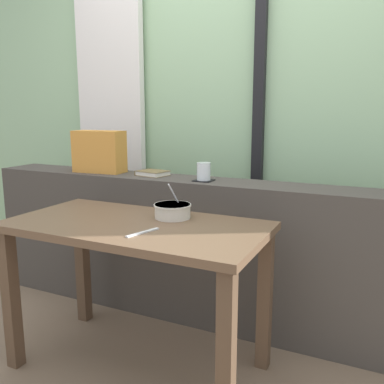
{
  "coord_description": "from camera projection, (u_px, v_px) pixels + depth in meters",
  "views": [
    {
      "loc": [
        0.96,
        -1.55,
        1.21
      ],
      "look_at": [
        0.01,
        0.44,
        0.78
      ],
      "focal_mm": 38.83,
      "sensor_mm": 36.0,
      "label": 1
    }
  ],
  "objects": [
    {
      "name": "ground",
      "position": [
        151.0,
        365.0,
        2.01
      ],
      "size": [
        8.0,
        8.0,
        0.0
      ],
      "primitive_type": "plane",
      "color": "#75604C"
    },
    {
      "name": "outdoor_backdrop",
      "position": [
        238.0,
        82.0,
        2.79
      ],
      "size": [
        4.8,
        0.08,
        2.8
      ],
      "primitive_type": "cube",
      "color": "#9EC699",
      "rests_on": "ground"
    },
    {
      "name": "curtain_left_panel",
      "position": [
        111.0,
        106.0,
        3.14
      ],
      "size": [
        0.56,
        0.06,
        2.5
      ],
      "primitive_type": "cube",
      "color": "white",
      "rests_on": "ground"
    },
    {
      "name": "window_divider_post",
      "position": [
        259.0,
        97.0,
        2.68
      ],
      "size": [
        0.07,
        0.05,
        2.6
      ],
      "primitive_type": "cube",
      "color": "black",
      "rests_on": "ground"
    },
    {
      "name": "dark_console_ledge",
      "position": [
        198.0,
        250.0,
        2.42
      ],
      "size": [
        2.8,
        0.29,
        0.83
      ],
      "primitive_type": "cube",
      "color": "#423D38",
      "rests_on": "ground"
    },
    {
      "name": "breakfast_table",
      "position": [
        136.0,
        248.0,
        1.89
      ],
      "size": [
        1.18,
        0.61,
        0.71
      ],
      "color": "brown",
      "rests_on": "ground"
    },
    {
      "name": "coaster_square",
      "position": [
        204.0,
        180.0,
        2.29
      ],
      "size": [
        0.1,
        0.1,
        0.0
      ],
      "primitive_type": "cube",
      "color": "black",
      "rests_on": "dark_console_ledge"
    },
    {
      "name": "juice_glass",
      "position": [
        204.0,
        172.0,
        2.28
      ],
      "size": [
        0.08,
        0.08,
        0.1
      ],
      "color": "white",
      "rests_on": "coaster_square"
    },
    {
      "name": "closed_book",
      "position": [
        153.0,
        173.0,
        2.49
      ],
      "size": [
        0.2,
        0.17,
        0.03
      ],
      "color": "brown",
      "rests_on": "dark_console_ledge"
    },
    {
      "name": "throw_pillow",
      "position": [
        99.0,
        152.0,
        2.6
      ],
      "size": [
        0.33,
        0.16,
        0.26
      ],
      "primitive_type": "cube",
      "rotation": [
        0.0,
        0.0,
        0.08
      ],
      "color": "#D18938",
      "rests_on": "dark_console_ledge"
    },
    {
      "name": "soup_bowl",
      "position": [
        173.0,
        211.0,
        1.95
      ],
      "size": [
        0.18,
        0.18,
        0.17
      ],
      "color": "beige",
      "rests_on": "breakfast_table"
    },
    {
      "name": "fork_utensil",
      "position": [
        143.0,
        232.0,
        1.71
      ],
      "size": [
        0.06,
        0.17,
        0.01
      ],
      "primitive_type": "cube",
      "rotation": [
        0.0,
        0.0,
        -0.29
      ],
      "color": "silver",
      "rests_on": "breakfast_table"
    }
  ]
}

